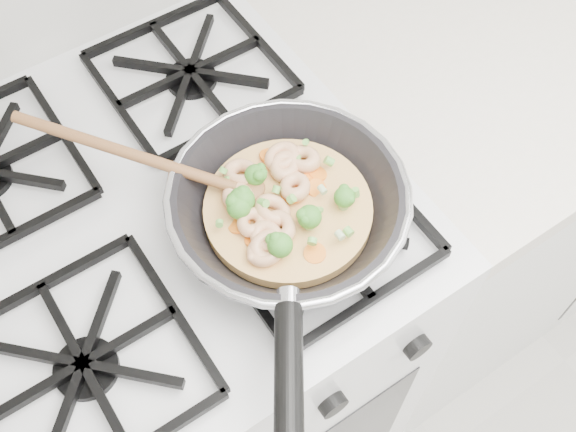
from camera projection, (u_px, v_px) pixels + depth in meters
stove at (190, 340)px, 1.23m from camera, size 0.60×0.60×0.92m
counter_right at (518, 144)px, 1.47m from camera, size 1.00×0.60×0.90m
skillet at (285, 208)px, 0.79m from camera, size 0.36×0.52×0.09m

